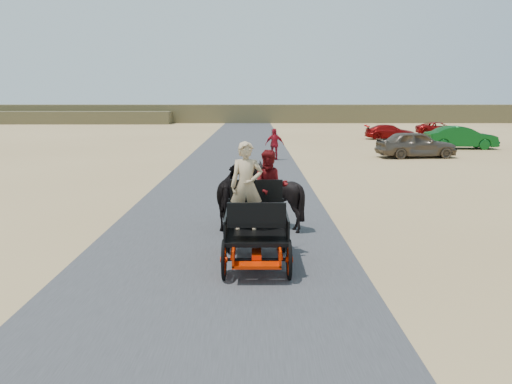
{
  "coord_description": "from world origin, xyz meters",
  "views": [
    {
      "loc": [
        0.81,
        -7.7,
        3.39
      ],
      "look_at": [
        0.86,
        3.79,
        1.2
      ],
      "focal_mm": 35.0,
      "sensor_mm": 36.0,
      "label": 1
    }
  ],
  "objects_px": {
    "car_d": "(439,129)",
    "car_a": "(416,144)",
    "car_c": "(390,132)",
    "carriage": "(256,246)",
    "car_b": "(461,138)",
    "horse_left": "(235,195)",
    "horse_right": "(277,195)",
    "pedestrian": "(275,144)"
  },
  "relations": [
    {
      "from": "car_c",
      "to": "carriage",
      "type": "bearing_deg",
      "value": 165.18
    },
    {
      "from": "carriage",
      "to": "car_d",
      "type": "xyz_separation_m",
      "value": [
        16.96,
        35.91,
        0.22
      ]
    },
    {
      "from": "car_a",
      "to": "car_d",
      "type": "xyz_separation_m",
      "value": [
        7.76,
        17.43,
        -0.18
      ]
    },
    {
      "from": "carriage",
      "to": "car_b",
      "type": "bearing_deg",
      "value": 59.49
    },
    {
      "from": "car_a",
      "to": "car_b",
      "type": "relative_size",
      "value": 0.98
    },
    {
      "from": "pedestrian",
      "to": "car_a",
      "type": "distance_m",
      "value": 8.19
    },
    {
      "from": "horse_left",
      "to": "car_d",
      "type": "bearing_deg",
      "value": -118.01
    },
    {
      "from": "horse_left",
      "to": "pedestrian",
      "type": "relative_size",
      "value": 1.16
    },
    {
      "from": "pedestrian",
      "to": "horse_left",
      "type": "bearing_deg",
      "value": 82.67
    },
    {
      "from": "horse_right",
      "to": "car_a",
      "type": "height_order",
      "value": "horse_right"
    },
    {
      "from": "carriage",
      "to": "horse_right",
      "type": "distance_m",
      "value": 3.09
    },
    {
      "from": "carriage",
      "to": "car_d",
      "type": "bearing_deg",
      "value": 64.72
    },
    {
      "from": "car_a",
      "to": "car_c",
      "type": "relative_size",
      "value": 1.09
    },
    {
      "from": "car_b",
      "to": "car_c",
      "type": "height_order",
      "value": "car_b"
    },
    {
      "from": "car_a",
      "to": "car_c",
      "type": "bearing_deg",
      "value": -14.97
    },
    {
      "from": "horse_right",
      "to": "car_c",
      "type": "bearing_deg",
      "value": -110.65
    },
    {
      "from": "horse_left",
      "to": "car_a",
      "type": "bearing_deg",
      "value": -122.21
    },
    {
      "from": "horse_left",
      "to": "pedestrian",
      "type": "height_order",
      "value": "pedestrian"
    },
    {
      "from": "horse_left",
      "to": "car_b",
      "type": "relative_size",
      "value": 0.44
    },
    {
      "from": "horse_left",
      "to": "car_d",
      "type": "distance_m",
      "value": 37.28
    },
    {
      "from": "car_b",
      "to": "pedestrian",
      "type": "bearing_deg",
      "value": 117.89
    },
    {
      "from": "pedestrian",
      "to": "car_d",
      "type": "bearing_deg",
      "value": -131.34
    },
    {
      "from": "horse_left",
      "to": "horse_right",
      "type": "height_order",
      "value": "horse_right"
    },
    {
      "from": "horse_left",
      "to": "car_b",
      "type": "bearing_deg",
      "value": -125.11
    },
    {
      "from": "carriage",
      "to": "car_c",
      "type": "relative_size",
      "value": 0.59
    },
    {
      "from": "car_c",
      "to": "car_d",
      "type": "height_order",
      "value": "car_c"
    },
    {
      "from": "car_d",
      "to": "carriage",
      "type": "bearing_deg",
      "value": 162.82
    },
    {
      "from": "horse_right",
      "to": "car_b",
      "type": "relative_size",
      "value": 0.37
    },
    {
      "from": "car_c",
      "to": "horse_left",
      "type": "bearing_deg",
      "value": 162.3
    },
    {
      "from": "car_b",
      "to": "car_d",
      "type": "relative_size",
      "value": 1.09
    },
    {
      "from": "horse_right",
      "to": "car_b",
      "type": "bearing_deg",
      "value": -122.99
    },
    {
      "from": "horse_right",
      "to": "car_c",
      "type": "distance_m",
      "value": 30.0
    },
    {
      "from": "horse_left",
      "to": "car_a",
      "type": "height_order",
      "value": "horse_left"
    },
    {
      "from": "carriage",
      "to": "car_a",
      "type": "height_order",
      "value": "car_a"
    },
    {
      "from": "horse_left",
      "to": "car_b",
      "type": "xyz_separation_m",
      "value": [
        14.34,
        20.4,
        -0.1
      ]
    },
    {
      "from": "pedestrian",
      "to": "car_a",
      "type": "height_order",
      "value": "pedestrian"
    },
    {
      "from": "horse_right",
      "to": "car_d",
      "type": "relative_size",
      "value": 0.41
    },
    {
      "from": "car_b",
      "to": "car_c",
      "type": "bearing_deg",
      "value": 21.53
    },
    {
      "from": "car_b",
      "to": "car_c",
      "type": "distance_m",
      "value": 8.12
    },
    {
      "from": "horse_left",
      "to": "carriage",
      "type": "bearing_deg",
      "value": 100.39
    },
    {
      "from": "car_a",
      "to": "car_d",
      "type": "height_order",
      "value": "car_a"
    },
    {
      "from": "car_d",
      "to": "car_a",
      "type": "bearing_deg",
      "value": 164.12
    }
  ]
}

